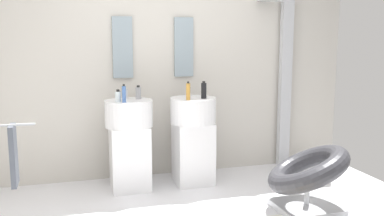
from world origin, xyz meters
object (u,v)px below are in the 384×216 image
(soap_bottle_grey, at_px, (138,93))
(soap_bottle_blue, at_px, (124,94))
(pedestal_sink_left, at_px, (129,141))
(soap_bottle_black, at_px, (204,90))
(soap_bottle_amber, at_px, (188,91))
(shower_column, at_px, (284,80))
(soap_bottle_clear, at_px, (118,96))
(pedestal_sink_right, at_px, (193,136))
(lounge_chair, at_px, (308,174))
(towel_rack, at_px, (10,158))

(soap_bottle_grey, distance_m, soap_bottle_blue, 0.26)
(pedestal_sink_left, bearing_deg, soap_bottle_black, -6.28)
(soap_bottle_amber, bearing_deg, shower_column, 19.55)
(soap_bottle_black, height_order, soap_bottle_grey, soap_bottle_black)
(pedestal_sink_left, xyz_separation_m, soap_bottle_amber, (0.60, -0.15, 0.52))
(soap_bottle_clear, relative_size, soap_bottle_amber, 0.65)
(pedestal_sink_left, distance_m, soap_bottle_amber, 0.81)
(soap_bottle_black, bearing_deg, shower_column, 19.61)
(pedestal_sink_right, height_order, lounge_chair, pedestal_sink_right)
(lounge_chair, bearing_deg, shower_column, 71.15)
(pedestal_sink_left, height_order, soap_bottle_black, soap_bottle_black)
(lounge_chair, relative_size, towel_rack, 1.10)
(soap_bottle_blue, bearing_deg, pedestal_sink_right, 10.13)
(soap_bottle_clear, height_order, soap_bottle_blue, soap_bottle_blue)
(soap_bottle_black, xyz_separation_m, soap_bottle_amber, (-0.19, -0.07, 0.00))
(soap_bottle_clear, height_order, soap_bottle_black, soap_bottle_black)
(soap_bottle_grey, relative_size, soap_bottle_amber, 0.75)
(pedestal_sink_right, bearing_deg, soap_bottle_black, -43.02)
(soap_bottle_amber, distance_m, soap_bottle_blue, 0.66)
(pedestal_sink_left, distance_m, lounge_chair, 1.83)
(lounge_chair, distance_m, soap_bottle_grey, 1.89)
(pedestal_sink_right, xyz_separation_m, soap_bottle_grey, (-0.59, 0.06, 0.50))
(shower_column, bearing_deg, lounge_chair, -108.85)
(shower_column, distance_m, soap_bottle_blue, 2.08)
(soap_bottle_clear, xyz_separation_m, soap_bottle_black, (0.91, 0.01, 0.03))
(shower_column, distance_m, soap_bottle_amber, 1.45)
(pedestal_sink_left, distance_m, soap_bottle_black, 0.95)
(pedestal_sink_right, height_order, soap_bottle_clear, soap_bottle_clear)
(pedestal_sink_left, xyz_separation_m, towel_rack, (-1.07, -0.77, 0.11))
(shower_column, bearing_deg, soap_bottle_amber, -160.45)
(soap_bottle_amber, bearing_deg, soap_bottle_grey, 156.66)
(pedestal_sink_left, relative_size, lounge_chair, 1.01)
(soap_bottle_clear, distance_m, soap_bottle_blue, 0.07)
(soap_bottle_grey, xyz_separation_m, soap_bottle_amber, (0.49, -0.21, 0.02))
(towel_rack, xyz_separation_m, soap_bottle_grey, (1.18, 0.83, 0.39))
(pedestal_sink_left, xyz_separation_m, lounge_chair, (1.49, -1.05, -0.17))
(soap_bottle_blue, bearing_deg, soap_bottle_black, 3.26)
(pedestal_sink_left, xyz_separation_m, shower_column, (1.96, 0.33, 0.56))
(lounge_chair, distance_m, soap_bottle_black, 1.38)
(pedestal_sink_left, xyz_separation_m, soap_bottle_black, (0.79, -0.09, 0.52))
(soap_bottle_grey, bearing_deg, soap_bottle_clear, -146.57)
(shower_column, relative_size, soap_bottle_amber, 10.60)
(towel_rack, height_order, soap_bottle_blue, soap_bottle_blue)
(soap_bottle_amber, bearing_deg, soap_bottle_clear, 175.30)
(soap_bottle_black, relative_size, soap_bottle_amber, 0.96)
(soap_bottle_clear, bearing_deg, soap_bottle_grey, 33.43)
(soap_bottle_black, bearing_deg, soap_bottle_grey, 168.06)
(pedestal_sink_right, height_order, shower_column, shower_column)
(soap_bottle_blue, bearing_deg, soap_bottle_clear, 143.54)
(soap_bottle_black, bearing_deg, pedestal_sink_right, 136.98)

